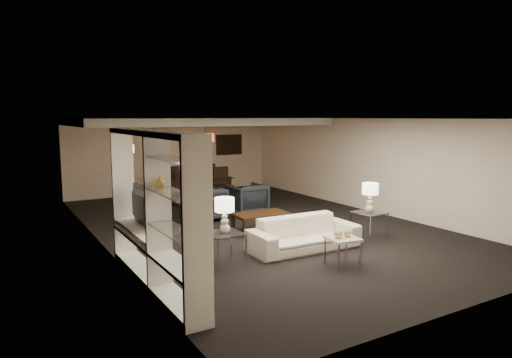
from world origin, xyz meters
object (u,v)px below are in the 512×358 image
object	(u,v)px
side_table_right	(369,225)
armchair_left	(205,204)
floor_lamp	(130,175)
side_table_left	(225,248)
chair_fl	(170,183)
floor_speaker	(203,228)
coffee_table	(261,222)
television	(138,206)
table_lamp_left	(225,215)
chair_nm	(205,187)
chair_nl	(186,188)
chair_fm	(188,181)
table_lamp_right	(370,198)
vase_blue	(187,231)
armchair_right	(247,200)
dining_table	(197,189)
marble_table	(342,252)
chair_nr	(224,185)
sofa	(304,234)
vase_amber	(160,182)
pendant_light	(205,138)
chair_fr	(206,180)

from	to	relation	value
side_table_right	armchair_left	bearing A→B (deg)	124.88
side_table_right	floor_lamp	size ratio (longest dim) A/B	0.34
side_table_left	chair_fl	world-z (taller)	chair_fl
floor_speaker	side_table_right	bearing A→B (deg)	-30.83
coffee_table	television	distance (m)	3.36
table_lamp_left	television	distance (m)	1.46
chair_nm	chair_fl	xyz separation A→B (m)	(-0.60, 1.30, 0.00)
chair_nl	chair_fl	world-z (taller)	same
floor_speaker	chair_fm	size ratio (longest dim) A/B	1.08
coffee_table	side_table_left	xyz separation A→B (m)	(-1.70, -1.60, 0.06)
table_lamp_right	chair_nl	distance (m)	5.54
chair_nm	chair_fm	xyz separation A→B (m)	(0.00, 1.30, 0.00)
vase_blue	chair_nm	world-z (taller)	vase_blue
armchair_right	vase_blue	distance (m)	6.29
dining_table	chair_nm	size ratio (longest dim) A/B	1.92
coffee_table	chair_fl	world-z (taller)	chair_fl
coffee_table	table_lamp_left	bearing A→B (deg)	-136.74
marble_table	chair_nm	bearing A→B (deg)	87.66
coffee_table	chair_nr	bearing A→B (deg)	76.43
table_lamp_right	chair_nm	size ratio (longest dim) A/B	0.58
side_table_right	floor_speaker	distance (m)	3.65
armchair_right	side_table_right	xyz separation A→B (m)	(1.10, -3.30, -0.13)
marble_table	television	distance (m)	3.54
vase_blue	sofa	bearing A→B (deg)	29.51
vase_amber	table_lamp_right	bearing A→B (deg)	9.03
television	table_lamp_left	bearing A→B (deg)	-110.22
chair_nl	coffee_table	bearing A→B (deg)	-88.59
chair_nl	side_table_left	bearing A→B (deg)	-108.92
television	chair_nl	distance (m)	5.40
dining_table	chair_fm	bearing A→B (deg)	91.48
vase_amber	dining_table	distance (m)	7.46
pendant_light	sofa	world-z (taller)	pendant_light
vase_blue	floor_speaker	world-z (taller)	vase_blue
chair_nr	side_table_right	bearing A→B (deg)	-78.43
sofa	dining_table	bearing A→B (deg)	88.95
vase_amber	floor_lamp	distance (m)	7.22
side_table_left	floor_speaker	distance (m)	0.56
chair_fl	vase_blue	bearing A→B (deg)	79.06
armchair_left	floor_speaker	bearing A→B (deg)	57.52
floor_speaker	coffee_table	bearing A→B (deg)	7.36
chair_nm	chair_fl	distance (m)	1.43
dining_table	chair_fm	size ratio (longest dim) A/B	1.92
vase_blue	chair_nl	world-z (taller)	vase_blue
sofa	chair_nr	xyz separation A→B (m)	(0.85, 5.14, 0.21)
side_table_left	chair_fl	distance (m)	6.59
chair_fr	floor_lamp	size ratio (longest dim) A/B	0.61
chair_fr	coffee_table	bearing A→B (deg)	79.61
armchair_right	television	xyz separation A→B (m)	(-3.65, -2.80, 0.67)
table_lamp_right	chair_fr	xyz separation A→B (m)	(-0.85, 6.44, -0.33)
chair_nl	table_lamp_left	bearing A→B (deg)	-108.92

